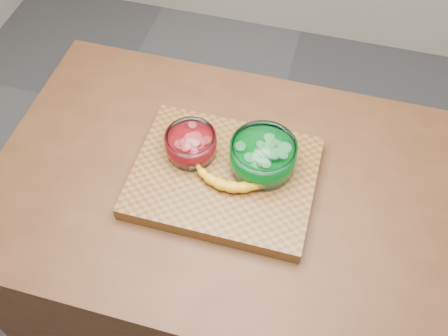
# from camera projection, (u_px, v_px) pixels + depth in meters

# --- Properties ---
(ground) EXTENTS (3.50, 3.50, 0.00)m
(ground) POSITION_uv_depth(u_px,v_px,m) (224.00, 306.00, 2.00)
(ground) COLOR #58585C
(ground) RESTS_ON ground
(counter) EXTENTS (1.20, 0.80, 0.90)m
(counter) POSITION_uv_depth(u_px,v_px,m) (224.00, 258.00, 1.64)
(counter) COLOR #522E18
(counter) RESTS_ON ground
(cutting_board) EXTENTS (0.45, 0.35, 0.04)m
(cutting_board) POSITION_uv_depth(u_px,v_px,m) (224.00, 177.00, 1.25)
(cutting_board) COLOR brown
(cutting_board) RESTS_ON counter
(bowl_red) EXTENTS (0.13, 0.13, 0.06)m
(bowl_red) POSITION_uv_depth(u_px,v_px,m) (191.00, 144.00, 1.25)
(bowl_red) COLOR white
(bowl_red) RESTS_ON cutting_board
(bowl_green) EXTENTS (0.16, 0.16, 0.08)m
(bowl_green) POSITION_uv_depth(u_px,v_px,m) (263.00, 156.00, 1.22)
(bowl_green) COLOR white
(bowl_green) RESTS_ON cutting_board
(banana) EXTENTS (0.24, 0.12, 0.03)m
(banana) POSITION_uv_depth(u_px,v_px,m) (233.00, 176.00, 1.21)
(banana) COLOR orange
(banana) RESTS_ON cutting_board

